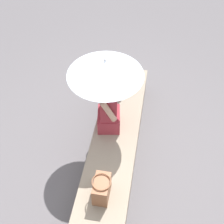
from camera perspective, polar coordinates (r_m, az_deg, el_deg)
ground_plane at (r=4.23m, az=0.56°, el=-7.93°), size 14.00×14.00×0.00m
stone_bench at (r=4.06m, az=0.58°, el=-6.27°), size 2.69×0.57×0.42m
person_seated at (r=3.72m, az=-0.63°, el=1.45°), size 0.50×0.33×0.90m
parasol at (r=3.31m, az=-1.27°, el=8.25°), size 0.86×0.86×1.10m
handbag_black at (r=3.33m, az=-1.92°, el=-14.11°), size 0.28×0.20×0.29m
tote_bag_canvas at (r=4.35m, az=1.67°, el=5.99°), size 0.30×0.23×0.36m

